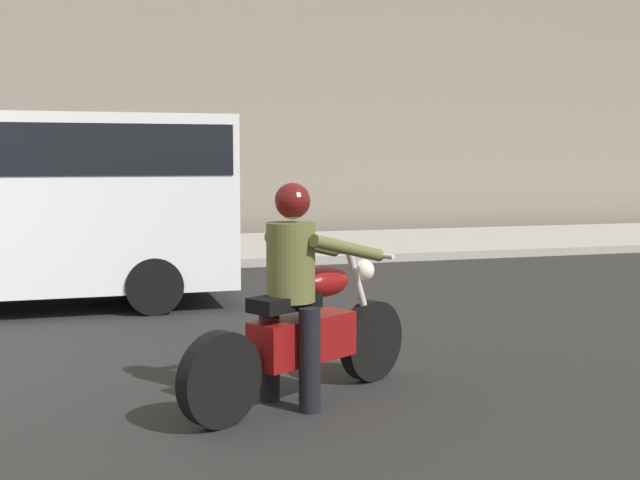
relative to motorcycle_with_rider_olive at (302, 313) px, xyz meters
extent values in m
cylinder|color=black|center=(0.67, 0.40, -0.33)|extent=(0.60, 0.42, 0.63)
cylinder|color=black|center=(-0.65, -0.39, -0.33)|extent=(0.60, 0.42, 0.63)
cylinder|color=silver|center=(0.57, 0.33, 0.02)|extent=(0.33, 0.23, 0.77)
cube|color=maroon|center=(0.01, 0.00, -0.19)|extent=(0.87, 0.67, 0.32)
ellipsoid|color=maroon|center=(0.20, 0.12, 0.20)|extent=(0.54, 0.45, 0.22)
cube|color=black|center=(-0.14, -0.09, 0.10)|extent=(0.57, 0.47, 0.10)
cylinder|color=silver|center=(0.52, 0.30, 0.38)|extent=(0.39, 0.62, 0.04)
sphere|color=silver|center=(0.59, 0.34, 0.24)|extent=(0.17, 0.17, 0.17)
cylinder|color=silver|center=(-0.33, -0.01, -0.31)|extent=(0.64, 0.42, 0.07)
cylinder|color=black|center=(-0.01, -0.24, -0.28)|extent=(0.21, 0.21, 0.72)
cylinder|color=black|center=(-0.21, 0.11, -0.28)|extent=(0.21, 0.21, 0.72)
cylinder|color=brown|center=(-0.09, -0.06, 0.37)|extent=(0.47, 0.47, 0.55)
cylinder|color=brown|center=(0.32, -0.07, 0.46)|extent=(0.67, 0.45, 0.25)
cylinder|color=brown|center=(0.10, 0.31, 0.46)|extent=(0.67, 0.45, 0.25)
sphere|color=tan|center=(-0.08, -0.05, 0.77)|extent=(0.20, 0.20, 0.20)
sphere|color=#510F0F|center=(-0.08, -0.05, 0.80)|extent=(0.25, 0.25, 0.25)
cube|color=silver|center=(-2.30, 4.51, 0.59)|extent=(5.09, 1.90, 1.99)
cube|color=black|center=(-2.30, 4.51, 1.19)|extent=(4.93, 1.93, 0.56)
cylinder|color=black|center=(-0.72, 4.51, -0.32)|extent=(0.64, 1.96, 0.64)
cylinder|color=gray|center=(-2.50, 8.44, 0.64)|extent=(0.08, 0.08, 2.28)
cube|color=#1959B2|center=(-2.50, 8.41, 1.53)|extent=(0.44, 0.03, 0.44)
camera|label=1|loc=(-1.49, -5.51, 1.09)|focal=45.85mm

